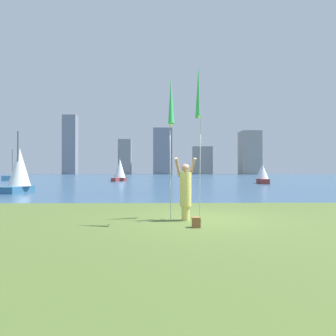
% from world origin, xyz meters
% --- Properties ---
extents(ground, '(120.00, 138.00, 0.12)m').
position_xyz_m(ground, '(0.00, 50.95, -0.06)').
color(ground, '#475B28').
extents(person, '(0.67, 0.49, 1.82)m').
position_xyz_m(person, '(-0.53, -0.28, 0.89)').
color(person, '#D8CC66').
rests_on(person, ground).
extents(kite_flag_left, '(0.16, 1.13, 4.06)m').
position_xyz_m(kite_flag_left, '(-0.97, -0.80, 3.29)').
color(kite_flag_left, '#B2B2B7').
rests_on(kite_flag_left, ground).
extents(kite_flag_right, '(0.16, 0.84, 4.65)m').
position_xyz_m(kite_flag_right, '(-0.10, 0.27, 3.76)').
color(kite_flag_right, '#B2B2B7').
rests_on(kite_flag_right, ground).
extents(bag, '(0.21, 0.18, 0.26)m').
position_xyz_m(bag, '(-0.35, -1.36, 0.13)').
color(bag, brown).
rests_on(bag, ground).
extents(sailboat_0, '(2.78, 1.82, 4.55)m').
position_xyz_m(sailboat_0, '(-22.82, 34.16, 0.39)').
color(sailboat_0, '#2D6084').
rests_on(sailboat_0, ground).
extents(sailboat_2, '(1.50, 2.80, 3.44)m').
position_xyz_m(sailboat_2, '(9.99, 23.82, 1.06)').
color(sailboat_2, maroon).
rests_on(sailboat_2, ground).
extents(sailboat_4, '(2.04, 3.21, 4.38)m').
position_xyz_m(sailboat_4, '(-7.03, 31.73, 1.58)').
color(sailboat_4, maroon).
rests_on(sailboat_4, ground).
extents(sailboat_5, '(1.49, 2.85, 4.01)m').
position_xyz_m(sailboat_5, '(-10.65, 10.84, 1.41)').
color(sailboat_5, '#2D6084').
rests_on(sailboat_5, ground).
extents(skyline_tower_0, '(5.22, 3.91, 23.13)m').
position_xyz_m(skyline_tower_0, '(-37.31, 107.57, 11.56)').
color(skyline_tower_0, gray).
rests_on(skyline_tower_0, ground).
extents(skyline_tower_1, '(5.02, 3.08, 13.82)m').
position_xyz_m(skyline_tower_1, '(-15.93, 108.00, 6.91)').
color(skyline_tower_1, gray).
rests_on(skyline_tower_1, ground).
extents(skyline_tower_2, '(7.52, 5.56, 18.38)m').
position_xyz_m(skyline_tower_2, '(-0.93, 109.61, 9.19)').
color(skyline_tower_2, gray).
rests_on(skyline_tower_2, ground).
extents(skyline_tower_3, '(7.82, 3.80, 11.06)m').
position_xyz_m(skyline_tower_3, '(14.97, 109.06, 5.53)').
color(skyline_tower_3, gray).
rests_on(skyline_tower_3, ground).
extents(skyline_tower_4, '(7.53, 7.67, 16.79)m').
position_xyz_m(skyline_tower_4, '(33.18, 106.06, 8.39)').
color(skyline_tower_4, gray).
rests_on(skyline_tower_4, ground).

